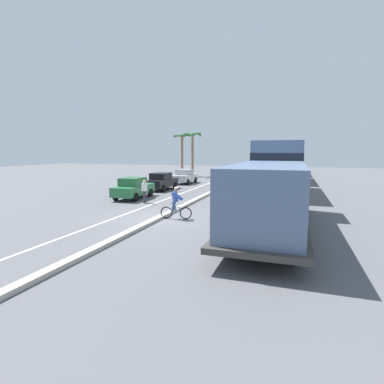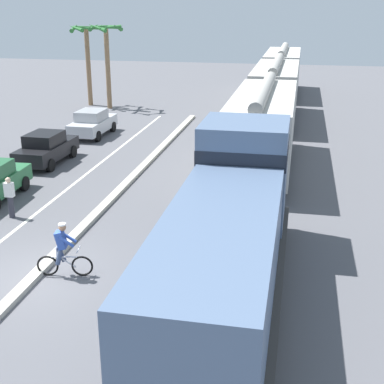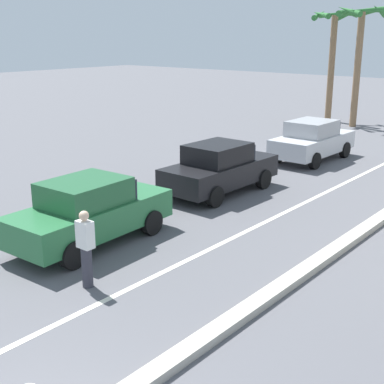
{
  "view_description": "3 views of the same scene",
  "coord_description": "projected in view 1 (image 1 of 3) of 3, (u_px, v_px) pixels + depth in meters",
  "views": [
    {
      "loc": [
        6.72,
        -14.45,
        3.59
      ],
      "look_at": [
        1.46,
        1.02,
        1.38
      ],
      "focal_mm": 28.0,
      "sensor_mm": 36.0,
      "label": 1
    },
    {
      "loc": [
        7.46,
        -13.22,
        7.86
      ],
      "look_at": [
        4.1,
        3.46,
        1.78
      ],
      "focal_mm": 50.0,
      "sensor_mm": 36.0,
      "label": 2
    },
    {
      "loc": [
        4.78,
        -2.14,
        4.94
      ],
      "look_at": [
        -3.63,
        8.08,
        1.0
      ],
      "focal_mm": 50.0,
      "sensor_mm": 36.0,
      "label": 3
    }
  ],
  "objects": [
    {
      "name": "cyclist",
      "position": [
        176.0,
        204.0,
        15.97
      ],
      "size": [
        1.69,
        0.53,
        1.71
      ],
      "color": "black",
      "rests_on": "ground"
    },
    {
      "name": "hopper_car_middle",
      "position": [
        286.0,
        164.0,
        36.58
      ],
      "size": [
        2.9,
        10.6,
        4.18
      ],
      "color": "#B3B0A9",
      "rests_on": "ground"
    },
    {
      "name": "palm_tree_near",
      "position": [
        182.0,
        144.0,
        43.86
      ],
      "size": [
        2.71,
        2.74,
        6.33
      ],
      "color": "#846647",
      "rests_on": "ground"
    },
    {
      "name": "parked_car_green",
      "position": [
        134.0,
        188.0,
        23.02
      ],
      "size": [
        1.98,
        4.27,
        1.62
      ],
      "color": "#286B3D",
      "rests_on": "ground"
    },
    {
      "name": "median_curb",
      "position": [
        195.0,
        200.0,
        21.8
      ],
      "size": [
        0.36,
        36.0,
        0.16
      ],
      "primitive_type": "cube",
      "color": "#B2AD9E",
      "rests_on": "ground"
    },
    {
      "name": "hopper_car_lead",
      "position": [
        282.0,
        169.0,
        25.69
      ],
      "size": [
        2.9,
        10.6,
        4.18
      ],
      "color": "#B8B6AE",
      "rests_on": "ground"
    },
    {
      "name": "ground_plane",
      "position": [
        160.0,
        218.0,
        16.18
      ],
      "size": [
        120.0,
        120.0,
        0.0
      ],
      "primitive_type": "plane",
      "color": "#56565B"
    },
    {
      "name": "locomotive",
      "position": [
        272.0,
        189.0,
        14.33
      ],
      "size": [
        3.1,
        11.61,
        4.2
      ],
      "color": "slate",
      "rests_on": "ground"
    },
    {
      "name": "hopper_car_trailing",
      "position": [
        288.0,
        161.0,
        47.46
      ],
      "size": [
        2.9,
        10.6,
        4.18
      ],
      "color": "beige",
      "rests_on": "ground"
    },
    {
      "name": "lane_stripe",
      "position": [
        165.0,
        199.0,
        22.58
      ],
      "size": [
        0.14,
        36.0,
        0.01
      ],
      "primitive_type": "cube",
      "color": "silver",
      "rests_on": "ground"
    },
    {
      "name": "parked_car_silver",
      "position": [
        185.0,
        176.0,
        33.87
      ],
      "size": [
        1.89,
        4.23,
        1.62
      ],
      "color": "#B7BABF",
      "rests_on": "ground"
    },
    {
      "name": "pedestrian_by_cars",
      "position": [
        144.0,
        191.0,
        20.95
      ],
      "size": [
        0.34,
        0.22,
        1.62
      ],
      "color": "#33333D",
      "rests_on": "ground"
    },
    {
      "name": "parked_car_black",
      "position": [
        161.0,
        181.0,
        28.19
      ],
      "size": [
        1.89,
        4.23,
        1.62
      ],
      "color": "black",
      "rests_on": "ground"
    },
    {
      "name": "palm_tree_far",
      "position": [
        192.0,
        143.0,
        42.31
      ],
      "size": [
        2.72,
        2.78,
        6.43
      ],
      "color": "#846647",
      "rests_on": "ground"
    }
  ]
}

